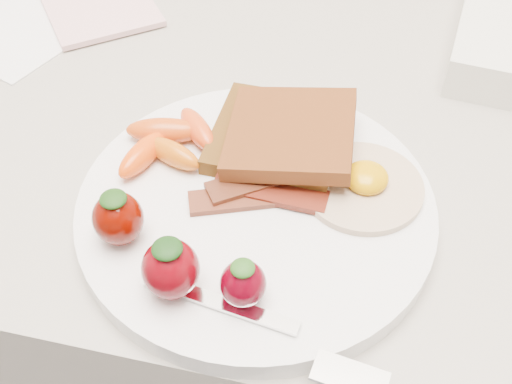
# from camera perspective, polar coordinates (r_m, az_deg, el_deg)

# --- Properties ---
(counter) EXTENTS (2.00, 0.60, 0.90)m
(counter) POSITION_cam_1_polar(r_m,az_deg,el_deg) (0.96, 1.42, -12.01)
(counter) COLOR gray
(counter) RESTS_ON ground
(plate) EXTENTS (0.27, 0.27, 0.02)m
(plate) POSITION_cam_1_polar(r_m,az_deg,el_deg) (0.49, -0.00, -1.50)
(plate) COLOR white
(plate) RESTS_ON counter
(toast_lower) EXTENTS (0.10, 0.10, 0.01)m
(toast_lower) POSITION_cam_1_polar(r_m,az_deg,el_deg) (0.52, 1.84, 4.96)
(toast_lower) COLOR #49280A
(toast_lower) RESTS_ON plate
(toast_upper) EXTENTS (0.11, 0.10, 0.02)m
(toast_upper) POSITION_cam_1_polar(r_m,az_deg,el_deg) (0.50, 3.11, 5.24)
(toast_upper) COLOR #3B1A09
(toast_upper) RESTS_ON toast_lower
(fried_egg) EXTENTS (0.12, 0.12, 0.02)m
(fried_egg) POSITION_cam_1_polar(r_m,az_deg,el_deg) (0.49, 9.53, 0.70)
(fried_egg) COLOR #EFE7CA
(fried_egg) RESTS_ON plate
(bacon_strips) EXTENTS (0.10, 0.08, 0.01)m
(bacon_strips) POSITION_cam_1_polar(r_m,az_deg,el_deg) (0.48, 0.36, 0.23)
(bacon_strips) COLOR #350B0B
(bacon_strips) RESTS_ON plate
(baby_carrots) EXTENTS (0.08, 0.09, 0.02)m
(baby_carrots) POSITION_cam_1_polar(r_m,az_deg,el_deg) (0.52, -7.77, 4.54)
(baby_carrots) COLOR #C74610
(baby_carrots) RESTS_ON plate
(strawberries) EXTENTS (0.13, 0.07, 0.05)m
(strawberries) POSITION_cam_1_polar(r_m,az_deg,el_deg) (0.43, -8.00, -5.35)
(strawberries) COLOR #4D0600
(strawberries) RESTS_ON plate
(fork) EXTENTS (0.17, 0.06, 0.00)m
(fork) POSITION_cam_1_polar(r_m,az_deg,el_deg) (0.41, 1.80, -12.55)
(fork) COLOR white
(fork) RESTS_ON plate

